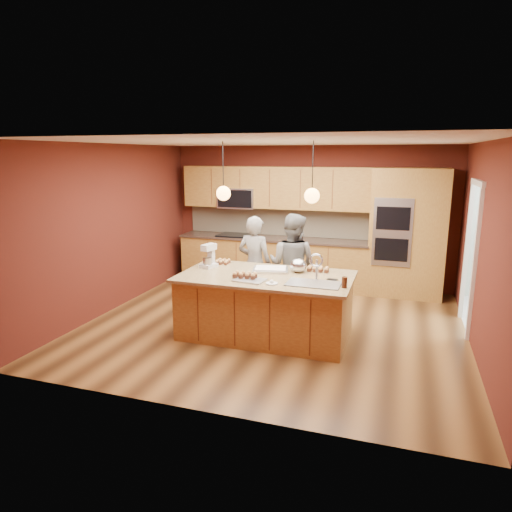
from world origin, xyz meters
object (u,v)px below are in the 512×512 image
(person_left, at_px, (255,264))
(mixing_bowl, at_px, (298,265))
(person_right, at_px, (292,265))
(stand_mixer, at_px, (209,257))
(island, at_px, (267,305))

(person_left, xyz_separation_m, mixing_bowl, (0.86, -0.62, 0.19))
(person_right, bearing_deg, stand_mixer, 43.78)
(person_right, distance_m, mixing_bowl, 0.68)
(island, height_order, stand_mixer, island)
(stand_mixer, distance_m, mixing_bowl, 1.34)
(stand_mixer, bearing_deg, mixing_bowl, 20.78)
(stand_mixer, bearing_deg, island, 4.79)
(person_left, distance_m, person_right, 0.62)
(person_left, relative_size, person_right, 0.96)
(mixing_bowl, bearing_deg, island, -140.97)
(island, distance_m, stand_mixer, 1.13)
(person_left, relative_size, mixing_bowl, 6.49)
(island, distance_m, person_left, 1.10)
(person_left, height_order, stand_mixer, person_left)
(person_left, xyz_separation_m, person_right, (0.62, 0.00, 0.03))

